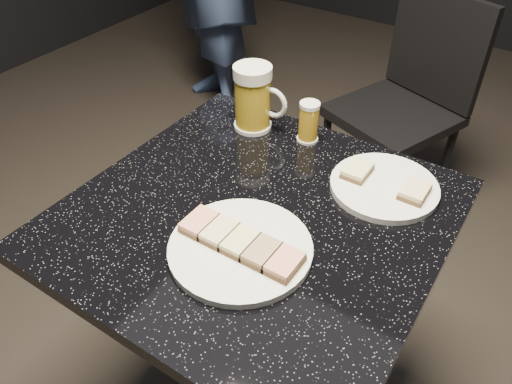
{
  "coord_description": "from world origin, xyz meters",
  "views": [
    {
      "loc": [
        0.4,
        -0.61,
        1.4
      ],
      "look_at": [
        0.0,
        0.0,
        0.8
      ],
      "focal_mm": 35.0,
      "sensor_mm": 36.0,
      "label": 1
    }
  ],
  "objects_px": {
    "chair": "(407,99)",
    "table": "(256,291)",
    "plate_small": "(384,186)",
    "beer_mug": "(254,98)",
    "beer_tumbler": "(309,122)",
    "plate_large": "(240,248)"
  },
  "relations": [
    {
      "from": "chair",
      "to": "table",
      "type": "bearing_deg",
      "value": -88.14
    },
    {
      "from": "chair",
      "to": "plate_small",
      "type": "bearing_deg",
      "value": -75.87
    },
    {
      "from": "table",
      "to": "beer_mug",
      "type": "height_order",
      "value": "beer_mug"
    },
    {
      "from": "beer_mug",
      "to": "chair",
      "type": "xyz_separation_m",
      "value": [
        0.14,
        0.81,
        -0.33
      ]
    },
    {
      "from": "table",
      "to": "beer_tumbler",
      "type": "height_order",
      "value": "beer_tumbler"
    },
    {
      "from": "table",
      "to": "beer_tumbler",
      "type": "distance_m",
      "value": 0.41
    },
    {
      "from": "beer_tumbler",
      "to": "plate_small",
      "type": "bearing_deg",
      "value": -18.69
    },
    {
      "from": "plate_large",
      "to": "chair",
      "type": "xyz_separation_m",
      "value": [
        -0.07,
        1.17,
        -0.26
      ]
    },
    {
      "from": "plate_large",
      "to": "plate_small",
      "type": "relative_size",
      "value": 1.17
    },
    {
      "from": "beer_tumbler",
      "to": "chair",
      "type": "distance_m",
      "value": 0.84
    },
    {
      "from": "plate_large",
      "to": "plate_small",
      "type": "distance_m",
      "value": 0.34
    },
    {
      "from": "chair",
      "to": "beer_tumbler",
      "type": "bearing_deg",
      "value": -90.35
    },
    {
      "from": "plate_small",
      "to": "beer_tumbler",
      "type": "xyz_separation_m",
      "value": [
        -0.22,
        0.07,
        0.04
      ]
    },
    {
      "from": "plate_small",
      "to": "beer_mug",
      "type": "distance_m",
      "value": 0.37
    },
    {
      "from": "plate_small",
      "to": "chair",
      "type": "relative_size",
      "value": 0.26
    },
    {
      "from": "table",
      "to": "chair",
      "type": "distance_m",
      "value": 1.07
    },
    {
      "from": "beer_mug",
      "to": "beer_tumbler",
      "type": "relative_size",
      "value": 1.61
    },
    {
      "from": "plate_small",
      "to": "chair",
      "type": "xyz_separation_m",
      "value": [
        -0.22,
        0.86,
        -0.26
      ]
    },
    {
      "from": "plate_small",
      "to": "beer_mug",
      "type": "bearing_deg",
      "value": 171.62
    },
    {
      "from": "beer_mug",
      "to": "chair",
      "type": "distance_m",
      "value": 0.88
    },
    {
      "from": "plate_large",
      "to": "table",
      "type": "distance_m",
      "value": 0.27
    },
    {
      "from": "beer_tumbler",
      "to": "chair",
      "type": "relative_size",
      "value": 0.11
    }
  ]
}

